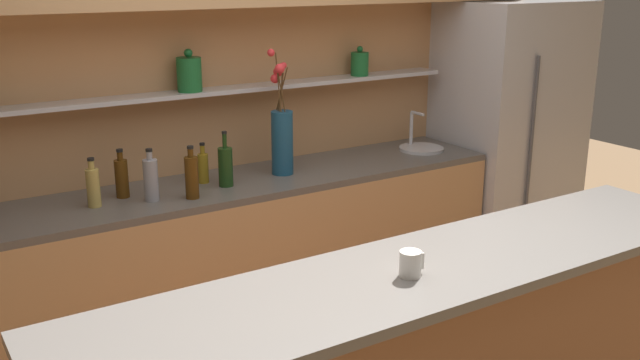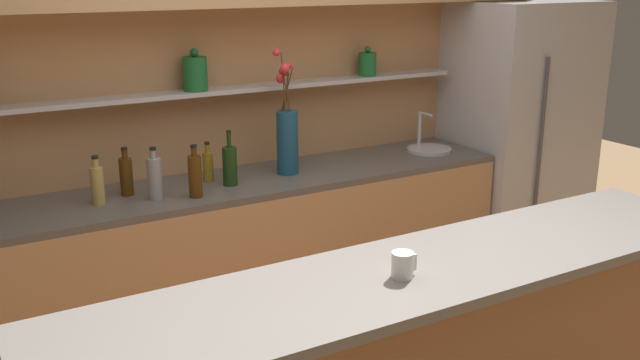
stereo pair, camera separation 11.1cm
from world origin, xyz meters
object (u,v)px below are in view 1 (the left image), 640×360
object	(u,v)px
bottle_wine_4	(226,166)
bottle_spirit_5	(151,179)
coffee_mug	(411,264)
bottle_spirit_0	(122,177)
bottle_spirit_2	(192,176)
refrigerator	(507,135)
bottle_oil_3	(203,167)
sink_fixture	(420,146)
bottle_spirit_1	(93,187)
flower_vase	(282,135)

from	to	relation	value
bottle_wine_4	bottle_spirit_5	xyz separation A→B (m)	(-0.44, -0.03, 0.00)
bottle_wine_4	coffee_mug	world-z (taller)	bottle_wine_4
bottle_spirit_0	bottle_wine_4	world-z (taller)	bottle_wine_4
bottle_spirit_0	bottle_spirit_2	size ratio (longest dim) A/B	0.92
refrigerator	bottle_oil_3	world-z (taller)	refrigerator
sink_fixture	bottle_spirit_5	bearing A→B (deg)	-177.21
coffee_mug	refrigerator	bearing A→B (deg)	36.51
bottle_wine_4	bottle_spirit_5	bearing A→B (deg)	-175.76
sink_fixture	bottle_spirit_1	size ratio (longest dim) A/B	1.16
sink_fixture	bottle_wine_4	xyz separation A→B (m)	(-1.45, -0.06, 0.09)
refrigerator	flower_vase	xyz separation A→B (m)	(-1.83, 0.04, 0.22)
sink_fixture	bottle_spirit_0	distance (m)	2.00
refrigerator	bottle_oil_3	size ratio (longest dim) A/B	8.11
bottle_spirit_0	bottle_wine_4	xyz separation A→B (m)	(0.55, -0.11, 0.01)
flower_vase	bottle_oil_3	bearing A→B (deg)	171.22
sink_fixture	bottle_oil_3	bearing A→B (deg)	177.56
sink_fixture	bottle_spirit_1	world-z (taller)	bottle_spirit_1
sink_fixture	bottle_spirit_2	world-z (taller)	bottle_spirit_2
bottle_spirit_2	bottle_oil_3	xyz separation A→B (m)	(0.16, 0.23, -0.03)
bottle_spirit_2	bottle_oil_3	distance (m)	0.29
bottle_oil_3	refrigerator	bearing A→B (deg)	-2.84
coffee_mug	bottle_spirit_2	bearing A→B (deg)	96.93
bottle_spirit_1	coffee_mug	size ratio (longest dim) A/B	2.57
bottle_oil_3	coffee_mug	world-z (taller)	bottle_oil_3
flower_vase	bottle_spirit_2	bearing A→B (deg)	-165.82
flower_vase	bottle_spirit_0	bearing A→B (deg)	176.73
bottle_spirit_2	coffee_mug	world-z (taller)	bottle_spirit_2
bottle_spirit_5	coffee_mug	distance (m)	1.68
bottle_spirit_1	sink_fixture	bearing A→B (deg)	0.80
bottle_spirit_0	bottle_wine_4	distance (m)	0.56
refrigerator	flower_vase	size ratio (longest dim) A/B	2.56
bottle_spirit_2	bottle_wine_4	world-z (taller)	bottle_wine_4
flower_vase	bottle_spirit_1	bearing A→B (deg)	-178.80
bottle_spirit_5	bottle_spirit_2	bearing A→B (deg)	-21.10
sink_fixture	coffee_mug	xyz separation A→B (m)	(-1.50, -1.73, 0.12)
sink_fixture	bottle_spirit_1	xyz separation A→B (m)	(-2.17, -0.03, 0.08)
sink_fixture	coffee_mug	world-z (taller)	sink_fixture
flower_vase	bottle_spirit_1	xyz separation A→B (m)	(-1.11, -0.02, -0.13)
refrigerator	bottle_spirit_5	world-z (taller)	refrigerator
bottle_oil_3	bottle_spirit_0	bearing A→B (deg)	-177.69
bottle_oil_3	coffee_mug	xyz separation A→B (m)	(0.03, -1.79, 0.06)
bottle_spirit_1	bottle_oil_3	distance (m)	0.65
refrigerator	sink_fixture	xyz separation A→B (m)	(-0.76, 0.05, 0.01)
bottle_spirit_2	bottle_spirit_5	world-z (taller)	bottle_spirit_2
bottle_spirit_5	refrigerator	bearing A→B (deg)	0.93
bottle_oil_3	bottle_spirit_5	world-z (taller)	bottle_spirit_5
bottle_spirit_5	sink_fixture	bearing A→B (deg)	2.79
bottle_oil_3	coffee_mug	size ratio (longest dim) A/B	2.32
bottle_spirit_5	bottle_wine_4	bearing A→B (deg)	4.24
bottle_oil_3	bottle_wine_4	xyz separation A→B (m)	(0.08, -0.12, 0.02)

